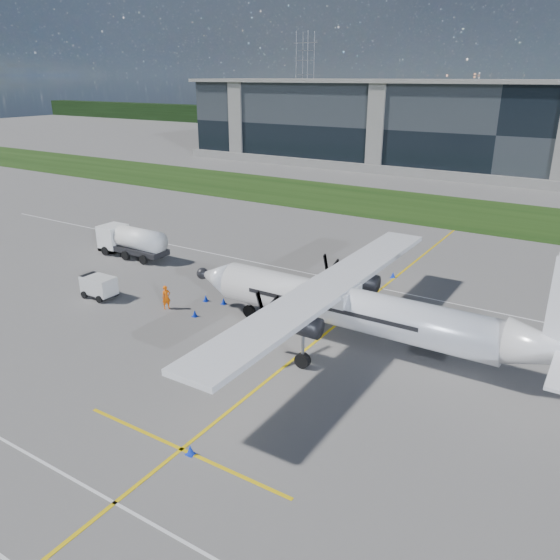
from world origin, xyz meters
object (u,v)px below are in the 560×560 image
(baggage_tug, at_px, (99,287))
(ground_crew_person, at_px, (166,296))
(turboprop_aircraft, at_px, (365,288))
(safety_cone_stbdwing, at_px, (393,275))
(safety_cone_nose_stbd, at_px, (224,301))
(safety_cone_fwd, at_px, (206,298))
(pylon_west, at_px, (305,79))
(safety_cone_portwing, at_px, (190,450))
(fuel_tanker_truck, at_px, (128,241))
(safety_cone_nose_port, at_px, (195,313))

(baggage_tug, xyz_separation_m, ground_crew_person, (5.95, 1.15, 0.18))
(turboprop_aircraft, distance_m, safety_cone_stbdwing, 14.13)
(safety_cone_nose_stbd, height_order, safety_cone_fwd, same)
(baggage_tug, distance_m, ground_crew_person, 6.07)
(safety_cone_nose_stbd, bearing_deg, pylon_west, 117.67)
(ground_crew_person, xyz_separation_m, safety_cone_portwing, (12.51, -11.78, -0.78))
(fuel_tanker_truck, distance_m, safety_cone_nose_stbd, 15.62)
(pylon_west, distance_m, safety_cone_stbdwing, 154.03)
(safety_cone_stbdwing, bearing_deg, safety_cone_fwd, -129.02)
(ground_crew_person, relative_size, safety_cone_nose_stbd, 4.13)
(fuel_tanker_truck, bearing_deg, safety_cone_nose_stbd, -17.06)
(safety_cone_fwd, bearing_deg, pylon_west, 117.14)
(turboprop_aircraft, height_order, safety_cone_nose_stbd, turboprop_aircraft)
(pylon_west, height_order, fuel_tanker_truck, pylon_west)
(safety_cone_nose_stbd, xyz_separation_m, safety_cone_portwing, (9.47, -14.69, 0.00))
(baggage_tug, distance_m, safety_cone_fwd, 8.41)
(safety_cone_stbdwing, bearing_deg, pylon_west, 122.69)
(pylon_west, xyz_separation_m, baggage_tug, (65.13, -145.42, -14.14))
(safety_cone_fwd, bearing_deg, safety_cone_portwing, -52.70)
(pylon_west, xyz_separation_m, safety_cone_portwing, (83.59, -156.05, -14.75))
(turboprop_aircraft, bearing_deg, fuel_tanker_truck, 168.36)
(safety_cone_portwing, bearing_deg, safety_cone_fwd, 127.30)
(baggage_tug, xyz_separation_m, safety_cone_nose_stbd, (8.99, 4.06, -0.61))
(fuel_tanker_truck, distance_m, baggage_tug, 10.47)
(fuel_tanker_truck, height_order, safety_cone_stbdwing, fuel_tanker_truck)
(baggage_tug, relative_size, safety_cone_portwing, 5.71)
(ground_crew_person, relative_size, safety_cone_stbdwing, 4.13)
(safety_cone_fwd, bearing_deg, safety_cone_nose_stbd, 10.16)
(fuel_tanker_truck, relative_size, safety_cone_stbdwing, 15.52)
(safety_cone_nose_stbd, bearing_deg, ground_crew_person, -136.20)
(fuel_tanker_truck, xyz_separation_m, safety_cone_nose_stbd, (14.89, -4.57, -1.21))
(safety_cone_portwing, distance_m, safety_cone_fwd, 18.13)
(safety_cone_stbdwing, distance_m, safety_cone_fwd, 16.21)
(safety_cone_nose_port, xyz_separation_m, safety_cone_stbdwing, (9.05, 15.23, 0.00))
(safety_cone_nose_port, bearing_deg, pylon_west, 117.08)
(pylon_west, bearing_deg, safety_cone_fwd, -62.86)
(fuel_tanker_truck, xyz_separation_m, ground_crew_person, (11.85, -7.48, -0.42))
(turboprop_aircraft, relative_size, safety_cone_nose_stbd, 54.38)
(fuel_tanker_truck, height_order, safety_cone_nose_stbd, fuel_tanker_truck)
(safety_cone_nose_stbd, bearing_deg, baggage_tug, -155.69)
(ground_crew_person, bearing_deg, safety_cone_fwd, -5.86)
(pylon_west, xyz_separation_m, safety_cone_stbdwing, (82.81, -129.04, -14.75))
(safety_cone_nose_port, bearing_deg, safety_cone_portwing, -50.19)
(fuel_tanker_truck, height_order, ground_crew_person, fuel_tanker_truck)
(turboprop_aircraft, relative_size, safety_cone_stbdwing, 54.38)
(ground_crew_person, xyz_separation_m, safety_cone_nose_port, (2.68, 0.01, -0.78))
(baggage_tug, xyz_separation_m, safety_cone_portwing, (18.46, -10.63, -0.61))
(fuel_tanker_truck, distance_m, safety_cone_nose_port, 16.39)
(fuel_tanker_truck, bearing_deg, ground_crew_person, -32.26)
(safety_cone_stbdwing, height_order, safety_cone_fwd, same)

